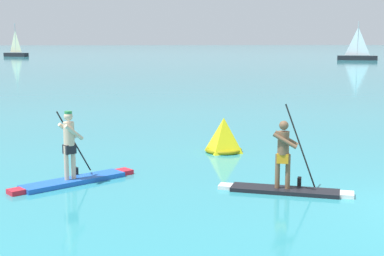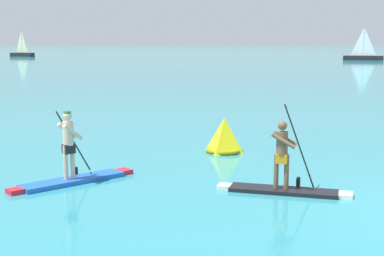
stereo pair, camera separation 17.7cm
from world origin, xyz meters
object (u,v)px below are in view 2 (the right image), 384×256
object	(u,v)px
paddleboarder_mid_center	(284,176)
race_marker_buoy	(224,137)
sailboat_left_horizon	(22,52)
sailboat_right_horizon	(363,55)
paddleboarder_near_left	(72,167)

from	to	relation	value
paddleboarder_mid_center	race_marker_buoy	size ratio (longest dim) A/B	2.39
sailboat_left_horizon	sailboat_right_horizon	world-z (taller)	sailboat_left_horizon
paddleboarder_near_left	paddleboarder_mid_center	world-z (taller)	paddleboarder_mid_center
paddleboarder_near_left	paddleboarder_mid_center	distance (m)	5.05
paddleboarder_mid_center	sailboat_right_horizon	xyz separation A→B (m)	(27.10, 71.52, 0.31)
race_marker_buoy	sailboat_right_horizon	world-z (taller)	sailboat_right_horizon
race_marker_buoy	sailboat_right_horizon	bearing A→B (deg)	67.32
paddleboarder_near_left	sailboat_right_horizon	bearing A→B (deg)	27.88
sailboat_left_horizon	race_marker_buoy	bearing A→B (deg)	132.93
sailboat_left_horizon	paddleboarder_near_left	bearing A→B (deg)	129.84
paddleboarder_mid_center	race_marker_buoy	xyz separation A→B (m)	(-0.85, 4.66, 0.07)
race_marker_buoy	sailboat_left_horizon	distance (m)	89.25
paddleboarder_near_left	sailboat_right_horizon	distance (m)	77.34
race_marker_buoy	paddleboarder_near_left	bearing A→B (deg)	-139.08
paddleboarder_mid_center	race_marker_buoy	distance (m)	4.74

